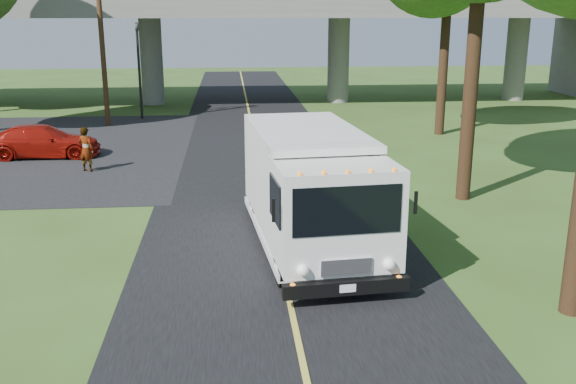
{
  "coord_description": "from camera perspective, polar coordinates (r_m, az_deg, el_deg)",
  "views": [
    {
      "loc": [
        -1.12,
        -10.03,
        5.73
      ],
      "look_at": [
        0.21,
        4.59,
        1.6
      ],
      "focal_mm": 40.0,
      "sensor_mm": 36.0,
      "label": 1
    }
  ],
  "objects": [
    {
      "name": "ground",
      "position": [
        11.61,
        1.05,
        -13.88
      ],
      "size": [
        120.0,
        120.0,
        0.0
      ],
      "primitive_type": "plane",
      "color": "#344A1A",
      "rests_on": "ground"
    },
    {
      "name": "road",
      "position": [
        20.86,
        -1.92,
        -0.22
      ],
      "size": [
        7.0,
        90.0,
        0.02
      ],
      "primitive_type": "cube",
      "color": "black",
      "rests_on": "ground"
    },
    {
      "name": "parking_lot",
      "position": [
        30.27,
        -24.18,
        3.41
      ],
      "size": [
        16.0,
        18.0,
        0.01
      ],
      "primitive_type": "cube",
      "color": "black",
      "rests_on": "ground"
    },
    {
      "name": "lane_line",
      "position": [
        20.86,
        -1.92,
        -0.16
      ],
      "size": [
        0.12,
        90.0,
        0.01
      ],
      "primitive_type": "cube",
      "color": "gold",
      "rests_on": "road"
    },
    {
      "name": "overpass",
      "position": [
        42.06,
        -3.78,
        14.07
      ],
      "size": [
        54.0,
        10.0,
        7.3
      ],
      "color": "slate",
      "rests_on": "ground"
    },
    {
      "name": "traffic_signal",
      "position": [
        36.45,
        -13.14,
        11.32
      ],
      "size": [
        0.18,
        0.22,
        5.2
      ],
      "color": "black",
      "rests_on": "ground"
    },
    {
      "name": "utility_pole",
      "position": [
        34.64,
        -16.25,
        13.22
      ],
      "size": [
        1.6,
        0.26,
        9.0
      ],
      "color": "#472D19",
      "rests_on": "ground"
    },
    {
      "name": "step_van",
      "position": [
        15.78,
        2.06,
        0.5
      ],
      "size": [
        3.18,
        7.19,
        2.93
      ],
      "rotation": [
        0.0,
        0.0,
        0.09
      ],
      "color": "white",
      "rests_on": "ground"
    },
    {
      "name": "red_sedan",
      "position": [
        28.04,
        -20.94,
        4.23
      ],
      "size": [
        4.54,
        1.91,
        1.31
      ],
      "primitive_type": "imported",
      "rotation": [
        0.0,
        0.0,
        1.59
      ],
      "color": "maroon",
      "rests_on": "ground"
    },
    {
      "name": "pedestrian",
      "position": [
        24.86,
        -17.51,
        3.63
      ],
      "size": [
        0.72,
        0.62,
        1.68
      ],
      "primitive_type": "imported",
      "rotation": [
        0.0,
        0.0,
        2.72
      ],
      "color": "gray",
      "rests_on": "ground"
    }
  ]
}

